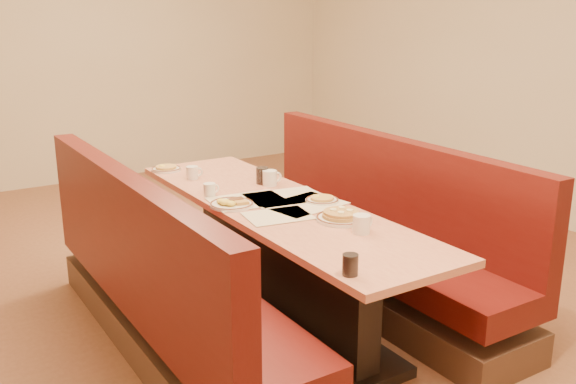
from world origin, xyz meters
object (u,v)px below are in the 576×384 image
coffee_mug_d (193,172)px  booth_left (163,293)px  coffee_mug_c (270,178)px  coffee_mug_b (210,189)px  soda_tumbler_near (350,265)px  coffee_mug_a (362,224)px  diner_table (277,263)px  soda_tumbler_mid (262,176)px  pancake_plate (341,216)px  eggs_plate (231,204)px  booth_right (372,242)px

coffee_mug_d → booth_left: bearing=-112.7°
coffee_mug_c → coffee_mug_b: bearing=-173.7°
coffee_mug_b → soda_tumbler_near: size_ratio=1.10×
coffee_mug_a → coffee_mug_c: coffee_mug_c is taller
diner_table → coffee_mug_d: 0.91m
booth_left → soda_tumbler_mid: bearing=26.2°
diner_table → soda_tumbler_mid: 0.63m
coffee_mug_a → coffee_mug_b: (-0.36, 1.02, -0.01)m
coffee_mug_d → soda_tumbler_mid: soda_tumbler_mid is taller
pancake_plate → coffee_mug_b: size_ratio=2.62×
coffee_mug_a → eggs_plate: bearing=105.0°
booth_left → coffee_mug_b: booth_left is taller
booth_left → booth_right: same height
pancake_plate → diner_table: bearing=106.7°
booth_left → eggs_plate: (0.48, 0.10, 0.40)m
eggs_plate → coffee_mug_d: (0.07, 0.69, 0.03)m
diner_table → pancake_plate: 0.61m
coffee_mug_c → soda_tumbler_mid: soda_tumbler_mid is taller
booth_right → coffee_mug_c: bearing=146.7°
coffee_mug_b → coffee_mug_c: size_ratio=0.80×
pancake_plate → coffee_mug_d: 1.27m
booth_left → eggs_plate: 0.64m
coffee_mug_d → soda_tumbler_near: (-0.10, -1.85, 0.00)m
coffee_mug_d → soda_tumbler_mid: (0.33, -0.35, 0.01)m
booth_left → pancake_plate: booth_left is taller
coffee_mug_c → soda_tumbler_mid: 0.07m
pancake_plate → eggs_plate: bearing=125.1°
booth_left → coffee_mug_d: size_ratio=22.22×
booth_right → soda_tumbler_near: 1.53m
booth_left → coffee_mug_d: 1.06m
booth_left → coffee_mug_c: size_ratio=19.01×
booth_left → coffee_mug_a: booth_left is taller
coffee_mug_a → soda_tumbler_near: size_ratio=1.33×
eggs_plate → coffee_mug_c: (0.42, 0.27, 0.04)m
coffee_mug_b → coffee_mug_d: (0.08, 0.43, 0.00)m
coffee_mug_a → booth_right: bearing=36.7°
booth_left → coffee_mug_a: (0.83, -0.66, 0.44)m
eggs_plate → coffee_mug_a: coffee_mug_a is taller
booth_left → pancake_plate: size_ratio=9.08×
coffee_mug_a → diner_table: bearing=89.0°
soda_tumbler_near → coffee_mug_a: bearing=46.1°
diner_table → soda_tumbler_mid: size_ratio=23.06×
eggs_plate → coffee_mug_d: bearing=84.3°
booth_left → eggs_plate: bearing=11.8°
diner_table → soda_tumbler_near: bearing=-104.8°
coffee_mug_b → coffee_mug_d: 0.44m
booth_right → eggs_plate: (-0.98, 0.10, 0.40)m
soda_tumbler_near → soda_tumbler_mid: 1.55m
booth_left → soda_tumbler_near: bearing=-66.8°
booth_left → coffee_mug_c: booth_left is taller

